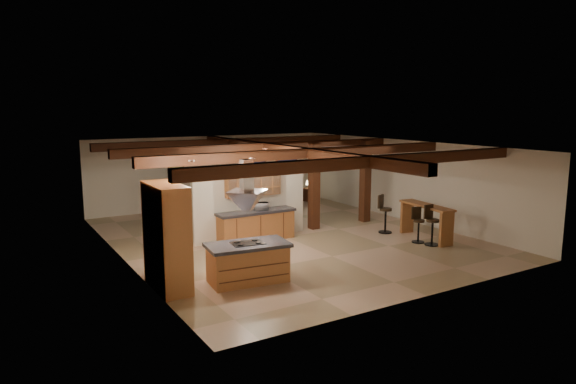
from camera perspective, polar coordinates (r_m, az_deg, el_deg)
name	(u,v)px	position (r m, az deg, el deg)	size (l,w,h in m)	color
ground	(286,237)	(16.30, -0.24, -5.02)	(12.00, 12.00, 0.00)	tan
room_walls	(286,181)	(15.95, -0.24, 1.19)	(12.00, 12.00, 12.00)	silver
ceiling_beams	(286,150)	(15.84, -0.24, 4.69)	(10.00, 12.00, 0.28)	#3A1B0E
timber_posts	(341,175)	(17.75, 5.87, 1.93)	(2.50, 0.30, 2.90)	#3A1B0E
partition_wall	(250,203)	(16.02, -4.23, -1.27)	(3.80, 0.18, 2.20)	silver
pantry_cabinet	(167,237)	(11.83, -13.31, -4.88)	(0.67, 1.60, 2.40)	#A85B36
back_counter	(256,225)	(15.81, -3.56, -3.72)	(2.50, 0.66, 0.94)	#A85B36
upper_display_cabinet	(253,180)	(15.73, -3.95, 1.30)	(1.80, 0.36, 0.95)	#A85B36
range_hood	(247,208)	(11.85, -4.56, -1.73)	(1.10, 1.10, 1.40)	silver
back_windows	(271,166)	(22.47, -1.89, 2.88)	(2.70, 0.07, 1.70)	#3A1B0E
framed_art	(176,168)	(20.71, -12.35, 2.66)	(0.65, 0.05, 0.85)	#3A1B0E
recessed_cans	(239,155)	(12.93, -5.49, 4.06)	(3.16, 2.46, 0.03)	silver
kitchen_island	(248,262)	(12.17, -4.48, -7.78)	(2.01, 1.24, 0.95)	#A85B36
dining_table	(232,215)	(18.01, -6.22, -2.56)	(1.93, 1.08, 0.68)	#39160E
sofa	(264,198)	(21.62, -2.66, -0.64)	(1.97, 0.77, 0.57)	black
microwave	(261,206)	(15.77, -2.97, -1.59)	(0.42, 0.28, 0.23)	silver
bar_counter	(426,216)	(16.45, 15.09, -2.58)	(0.77, 2.13, 1.09)	#A85B36
side_table	(309,195)	(22.44, 2.33, -0.28)	(0.45, 0.45, 0.56)	#3A1B0E
table_lamp	(309,183)	(22.35, 2.34, 1.03)	(0.29, 0.29, 0.34)	black
bar_stool_a	(431,225)	(15.84, 15.65, -3.55)	(0.42, 0.42, 1.20)	black
bar_stool_b	(418,225)	(16.05, 14.24, -3.54)	(0.39, 0.40, 1.07)	black
bar_stool_c	(384,214)	(17.01, 10.65, -2.38)	(0.47, 0.48, 1.24)	black
dining_chairs	(232,208)	(17.96, -6.23, -1.78)	(2.14, 2.14, 1.16)	#3A1B0E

